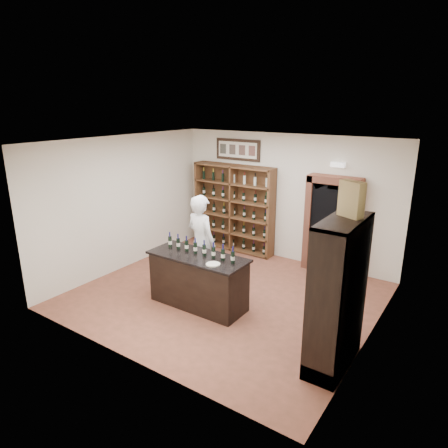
{
  "coord_description": "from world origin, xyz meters",
  "views": [
    {
      "loc": [
        4.0,
        -5.93,
        3.67
      ],
      "look_at": [
        -0.24,
        0.3,
        1.37
      ],
      "focal_mm": 32.0,
      "sensor_mm": 36.0,
      "label": 1
    }
  ],
  "objects_px": {
    "shopkeeper": "(201,243)",
    "wine_crate": "(351,199)",
    "side_cabinet": "(338,318)",
    "tasting_counter": "(198,281)",
    "counter_bottle_0": "(170,242)",
    "wine_shelf": "(234,208)"
  },
  "relations": [
    {
      "from": "side_cabinet",
      "to": "counter_bottle_0",
      "type": "bearing_deg",
      "value": 174.06
    },
    {
      "from": "side_cabinet",
      "to": "shopkeeper",
      "type": "relative_size",
      "value": 1.12
    },
    {
      "from": "tasting_counter",
      "to": "counter_bottle_0",
      "type": "xyz_separation_m",
      "value": [
        -0.72,
        0.06,
        0.61
      ]
    },
    {
      "from": "shopkeeper",
      "to": "tasting_counter",
      "type": "bearing_deg",
      "value": 132.47
    },
    {
      "from": "tasting_counter",
      "to": "shopkeeper",
      "type": "xyz_separation_m",
      "value": [
        -0.38,
        0.6,
        0.49
      ]
    },
    {
      "from": "wine_shelf",
      "to": "wine_crate",
      "type": "xyz_separation_m",
      "value": [
        3.81,
        -3.06,
        1.34
      ]
    },
    {
      "from": "wine_crate",
      "to": "tasting_counter",
      "type": "bearing_deg",
      "value": -158.37
    },
    {
      "from": "side_cabinet",
      "to": "tasting_counter",
      "type": "bearing_deg",
      "value": 173.72
    },
    {
      "from": "counter_bottle_0",
      "to": "side_cabinet",
      "type": "relative_size",
      "value": 0.14
    },
    {
      "from": "tasting_counter",
      "to": "shopkeeper",
      "type": "bearing_deg",
      "value": 122.48
    },
    {
      "from": "shopkeeper",
      "to": "wine_crate",
      "type": "height_order",
      "value": "wine_crate"
    },
    {
      "from": "wine_shelf",
      "to": "tasting_counter",
      "type": "distance_m",
      "value": 3.19
    },
    {
      "from": "side_cabinet",
      "to": "shopkeeper",
      "type": "bearing_deg",
      "value": 163.84
    },
    {
      "from": "tasting_counter",
      "to": "shopkeeper",
      "type": "distance_m",
      "value": 0.86
    },
    {
      "from": "wine_shelf",
      "to": "wine_crate",
      "type": "distance_m",
      "value": 5.07
    },
    {
      "from": "side_cabinet",
      "to": "wine_shelf",
      "type": "bearing_deg",
      "value": 139.79
    },
    {
      "from": "wine_crate",
      "to": "side_cabinet",
      "type": "bearing_deg",
      "value": -59.41
    },
    {
      "from": "tasting_counter",
      "to": "wine_crate",
      "type": "height_order",
      "value": "wine_crate"
    },
    {
      "from": "tasting_counter",
      "to": "wine_crate",
      "type": "relative_size",
      "value": 3.86
    },
    {
      "from": "side_cabinet",
      "to": "wine_crate",
      "type": "height_order",
      "value": "wine_crate"
    },
    {
      "from": "counter_bottle_0",
      "to": "side_cabinet",
      "type": "xyz_separation_m",
      "value": [
        3.44,
        -0.36,
        -0.35
      ]
    },
    {
      "from": "tasting_counter",
      "to": "side_cabinet",
      "type": "xyz_separation_m",
      "value": [
        2.72,
        -0.3,
        0.26
      ]
    }
  ]
}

